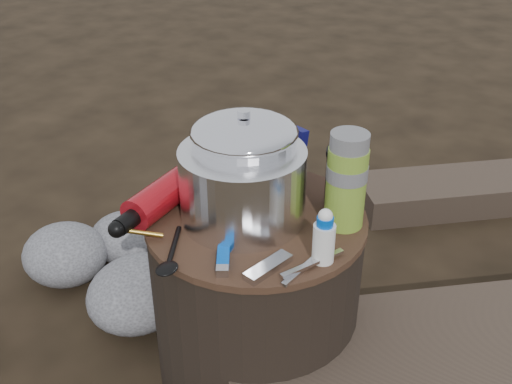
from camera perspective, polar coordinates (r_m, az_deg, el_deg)
The scene contains 15 objects.
ground at distance 1.52m, azimuth 0.00°, elevation -15.74°, with size 60.00×60.00×0.00m, color black.
stump at distance 1.38m, azimuth 0.00°, elevation -9.68°, with size 0.46×0.46×0.42m, color black.
rock_ring at distance 1.60m, azimuth -22.20°, elevation -11.31°, with size 0.45×0.97×0.19m, color slate, non-canonical shape.
foil_windscreen at distance 1.21m, azimuth -1.26°, elevation 0.67°, with size 0.25×0.25×0.15m, color white.
camping_pot at distance 1.23m, azimuth -1.10°, elevation 2.67°, with size 0.21×0.21×0.21m, color silver.
fuel_bottle at distance 1.28m, azimuth -8.35°, elevation -0.04°, with size 0.07×0.29×0.07m, color #A61018, non-canonical shape.
thermos at distance 1.19m, azimuth 8.50°, elevation 1.04°, with size 0.08×0.08×0.20m, color #7FA831.
travel_mug at distance 1.28m, azimuth 8.41°, elevation 1.30°, with size 0.08×0.08×0.13m, color black.
stuff_sack at distance 1.40m, azimuth -0.81°, elevation 3.92°, with size 0.16×0.13×0.11m, color gold.
food_pouch at distance 1.38m, azimuth 2.90°, elevation 3.90°, with size 0.10×0.02×0.13m, color #0C0C4E.
lighter at distance 1.13m, azimuth -3.10°, elevation -6.06°, with size 0.02×0.09×0.02m, color blue.
multitool at distance 1.10m, azimuth 1.15°, elevation -7.09°, with size 0.03×0.10×0.01m, color silver.
pot_grabber at distance 1.11m, azimuth 4.72°, elevation -6.81°, with size 0.04×0.14×0.01m, color silver, non-canonical shape.
spork at distance 1.17m, azimuth -7.77°, elevation -5.08°, with size 0.03×0.15×0.01m, color black, non-canonical shape.
squeeze_bottle at distance 1.11m, azimuth 6.41°, elevation -4.37°, with size 0.04×0.04×0.10m, color white.
Camera 1 is at (0.51, -0.92, 1.10)m, focal length 42.51 mm.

